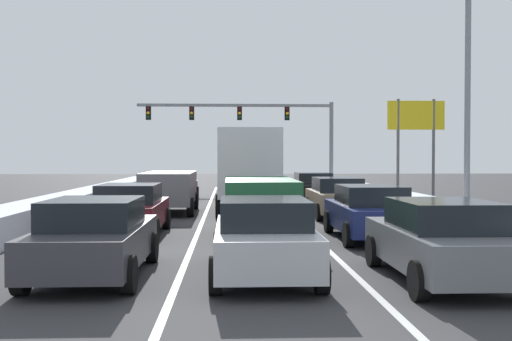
{
  "coord_description": "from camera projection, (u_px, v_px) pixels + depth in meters",
  "views": [
    {
      "loc": [
        -0.75,
        -5.08,
        2.32
      ],
      "look_at": [
        0.58,
        25.19,
        1.61
      ],
      "focal_mm": 43.04,
      "sensor_mm": 36.0,
      "label": 1
    }
  ],
  "objects": [
    {
      "name": "roadside_sign_right",
      "position": [
        416.0,
        126.0,
        34.07
      ],
      "size": [
        3.2,
        0.16,
        5.5
      ],
      "color": "#59595B",
      "rests_on": "ground"
    },
    {
      "name": "traffic_light_gantry",
      "position": [
        258.0,
        120.0,
        43.75
      ],
      "size": [
        14.0,
        0.47,
        6.2
      ],
      "color": "slate",
      "rests_on": "ground"
    },
    {
      "name": "lane_stripe_between_center_lane_and_left_lane",
      "position": [
        205.0,
        214.0,
        24.41
      ],
      "size": [
        0.14,
        42.58,
        0.01
      ],
      "primitive_type": "cube",
      "color": "silver",
      "rests_on": "ground"
    },
    {
      "name": "suv_gray_left_lane_third",
      "position": [
        169.0,
        188.0,
        25.0
      ],
      "size": [
        2.16,
        4.9,
        1.67
      ],
      "color": "slate",
      "rests_on": "ground"
    },
    {
      "name": "snow_bank_right_shoulder",
      "position": [
        421.0,
        206.0,
        24.79
      ],
      "size": [
        1.75,
        42.58,
        0.64
      ],
      "primitive_type": "cube",
      "color": "silver",
      "rests_on": "ground"
    },
    {
      "name": "suv_green_center_lane_second",
      "position": [
        260.0,
        202.0,
        17.64
      ],
      "size": [
        2.16,
        4.9,
        1.67
      ],
      "color": "#1E5633",
      "rests_on": "ground"
    },
    {
      "name": "ground_plane",
      "position": [
        251.0,
        225.0,
        20.62
      ],
      "size": [
        120.0,
        120.0,
        0.0
      ],
      "primitive_type": "plane",
      "color": "#333335"
    },
    {
      "name": "sedan_gray_right_lane_nearest",
      "position": [
        441.0,
        240.0,
        11.32
      ],
      "size": [
        2.0,
        4.5,
        1.51
      ],
      "color": "slate",
      "rests_on": "ground"
    },
    {
      "name": "sedan_navy_right_lane_second",
      "position": [
        370.0,
        212.0,
        17.07
      ],
      "size": [
        2.0,
        4.5,
        1.51
      ],
      "color": "navy",
      "rests_on": "ground"
    },
    {
      "name": "sedan_navy_left_lane_fourth",
      "position": [
        178.0,
        186.0,
        31.96
      ],
      "size": [
        2.0,
        4.5,
        1.51
      ],
      "color": "navy",
      "rests_on": "ground"
    },
    {
      "name": "sedan_silver_center_lane_nearest",
      "position": [
        264.0,
        237.0,
        11.75
      ],
      "size": [
        2.0,
        4.5,
        1.51
      ],
      "color": "#B7BABF",
      "rests_on": "ground"
    },
    {
      "name": "sedan_maroon_left_lane_second",
      "position": [
        130.0,
        209.0,
        17.89
      ],
      "size": [
        2.0,
        4.5,
        1.51
      ],
      "color": "maroon",
      "rests_on": "ground"
    },
    {
      "name": "sedan_tan_right_lane_third",
      "position": [
        337.0,
        197.0,
        23.34
      ],
      "size": [
        2.0,
        4.5,
        1.51
      ],
      "color": "#937F60",
      "rests_on": "ground"
    },
    {
      "name": "sedan_black_right_lane_fourth",
      "position": [
        313.0,
        188.0,
        30.32
      ],
      "size": [
        2.0,
        4.5,
        1.51
      ],
      "color": "black",
      "rests_on": "ground"
    },
    {
      "name": "sedan_charcoal_left_lane_nearest",
      "position": [
        95.0,
        237.0,
        11.73
      ],
      "size": [
        2.0,
        4.5,
        1.51
      ],
      "color": "#38383D",
      "rests_on": "ground"
    },
    {
      "name": "street_lamp_right_mid",
      "position": [
        459.0,
        76.0,
        22.77
      ],
      "size": [
        2.66,
        0.36,
        8.93
      ],
      "color": "gray",
      "rests_on": "ground"
    },
    {
      "name": "suv_white_center_lane_fourth",
      "position": [
        241.0,
        180.0,
        34.17
      ],
      "size": [
        2.16,
        4.9,
        1.67
      ],
      "color": "silver",
      "rests_on": "ground"
    },
    {
      "name": "lane_stripe_between_right_lane_and_center_lane",
      "position": [
        290.0,
        214.0,
        24.56
      ],
      "size": [
        0.14,
        42.58,
        0.01
      ],
      "primitive_type": "cube",
      "color": "silver",
      "rests_on": "ground"
    },
    {
      "name": "snow_bank_left_shoulder",
      "position": [
        71.0,
        204.0,
        24.17
      ],
      "size": [
        1.54,
        42.58,
        0.84
      ],
      "primitive_type": "cube",
      "color": "silver",
      "rests_on": "ground"
    },
    {
      "name": "box_truck_center_lane_third",
      "position": [
        248.0,
        166.0,
        25.25
      ],
      "size": [
        2.53,
        7.2,
        3.36
      ],
      "color": "maroon",
      "rests_on": "ground"
    }
  ]
}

